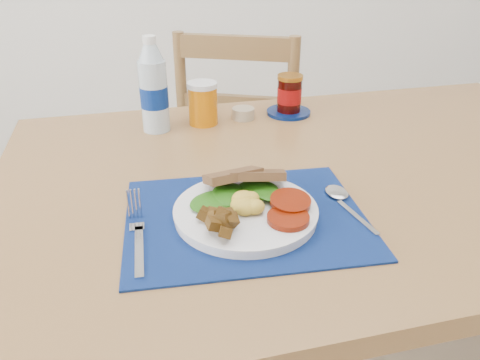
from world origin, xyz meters
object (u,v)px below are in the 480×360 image
at_px(juice_glass, 203,105).
at_px(breakfast_plate, 243,209).
at_px(water_bottle, 154,90).
at_px(jam_on_saucer, 289,97).
at_px(chair_far, 242,131).

bearing_deg(juice_glass, breakfast_plate, -91.60).
bearing_deg(breakfast_plate, water_bottle, 102.28).
bearing_deg(jam_on_saucer, juice_glass, -176.23).
relative_size(chair_far, breakfast_plate, 4.58).
height_order(chair_far, jam_on_saucer, chair_far).
xyz_separation_m(breakfast_plate, juice_glass, (0.01, 0.46, 0.03)).
bearing_deg(juice_glass, chair_far, 62.04).
height_order(chair_far, juice_glass, chair_far).
height_order(juice_glass, jam_on_saucer, jam_on_saucer).
bearing_deg(water_bottle, juice_glass, 7.07).
distance_m(breakfast_plate, jam_on_saucer, 0.54).
height_order(breakfast_plate, jam_on_saucer, jam_on_saucer).
distance_m(chair_far, breakfast_plate, 0.88).
height_order(breakfast_plate, water_bottle, water_bottle).
bearing_deg(chair_far, breakfast_plate, 100.61).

